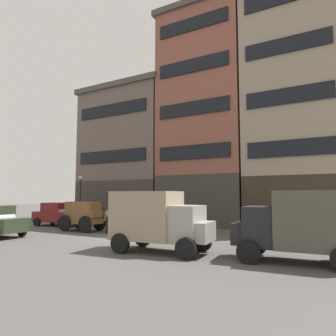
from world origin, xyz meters
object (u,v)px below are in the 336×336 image
(delivery_truck_far, at_px, (299,223))
(streetlamp_curbside, at_px, (80,192))
(cargo_wagon, at_px, (83,214))
(delivery_truck_near, at_px, (158,219))
(fire_hydrant_curbside, at_px, (185,223))
(sedan_light, at_px, (57,214))
(draft_horse, at_px, (117,214))
(pedestrian_officer, at_px, (101,213))

(delivery_truck_far, height_order, streetlamp_curbside, streetlamp_curbside)
(cargo_wagon, height_order, delivery_truck_near, delivery_truck_near)
(cargo_wagon, xyz_separation_m, delivery_truck_near, (8.41, -3.93, 0.28))
(delivery_truck_near, xyz_separation_m, fire_hydrant_curbside, (-2.73, 8.24, -1.00))
(fire_hydrant_curbside, bearing_deg, delivery_truck_near, -71.68)
(cargo_wagon, xyz_separation_m, sedan_light, (-4.37, 1.50, -0.23))
(delivery_truck_far, distance_m, streetlamp_curbside, 20.18)
(delivery_truck_near, xyz_separation_m, sedan_light, (-12.78, 5.43, -0.51))
(cargo_wagon, distance_m, delivery_truck_near, 9.29)
(draft_horse, relative_size, fire_hydrant_curbside, 2.83)
(pedestrian_officer, xyz_separation_m, streetlamp_curbside, (-3.01, 0.60, 1.69))
(delivery_truck_far, relative_size, sedan_light, 1.15)
(delivery_truck_far, bearing_deg, fire_hydrant_curbside, 137.86)
(cargo_wagon, distance_m, fire_hydrant_curbside, 7.17)
(sedan_light, bearing_deg, cargo_wagon, -18.95)
(delivery_truck_far, xyz_separation_m, pedestrian_officer, (-15.67, 6.91, -0.44))
(delivery_truck_far, xyz_separation_m, streetlamp_curbside, (-18.68, 7.51, 1.25))
(cargo_wagon, distance_m, pedestrian_officer, 4.09)
(cargo_wagon, bearing_deg, fire_hydrant_curbside, 37.18)
(delivery_truck_near, relative_size, delivery_truck_far, 1.00)
(draft_horse, relative_size, streetlamp_curbside, 0.57)
(pedestrian_officer, distance_m, streetlamp_curbside, 3.51)
(draft_horse, xyz_separation_m, pedestrian_officer, (-4.65, 3.72, -0.29))
(draft_horse, bearing_deg, pedestrian_officer, 141.36)
(fire_hydrant_curbside, bearing_deg, delivery_truck_far, -42.14)
(streetlamp_curbside, height_order, fire_hydrant_curbside, streetlamp_curbside)
(cargo_wagon, distance_m, delivery_truck_far, 14.33)
(draft_horse, distance_m, sedan_light, 7.48)
(draft_horse, relative_size, sedan_light, 0.61)
(sedan_light, bearing_deg, pedestrian_officer, 39.80)
(sedan_light, relative_size, fire_hydrant_curbside, 4.65)
(cargo_wagon, relative_size, streetlamp_curbside, 0.71)
(delivery_truck_near, bearing_deg, delivery_truck_far, 7.54)
(cargo_wagon, height_order, fire_hydrant_curbside, cargo_wagon)
(delivery_truck_near, height_order, fire_hydrant_curbside, delivery_truck_near)
(streetlamp_curbside, bearing_deg, cargo_wagon, -42.50)
(draft_horse, height_order, streetlamp_curbside, streetlamp_curbside)
(cargo_wagon, relative_size, delivery_truck_near, 0.66)
(cargo_wagon, relative_size, fire_hydrant_curbside, 3.54)
(pedestrian_officer, xyz_separation_m, fire_hydrant_curbside, (7.38, 0.59, -0.55))
(sedan_light, height_order, fire_hydrant_curbside, sedan_light)
(delivery_truck_far, relative_size, pedestrian_officer, 2.48)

